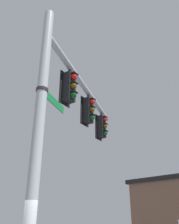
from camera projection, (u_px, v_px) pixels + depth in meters
The scene contains 6 objects.
signal_pole at pixel (38, 136), 5.59m from camera, with size 0.27×0.27×7.83m, color #ADB2B7.
mast_arm at pixel (86, 89), 9.68m from camera, with size 0.22×0.22×6.57m, color #ADB2B7.
traffic_light_nearest_pole at pixel (69, 87), 7.93m from camera, with size 0.54×0.49×1.31m.
traffic_light_mid_inner at pixel (88, 110), 9.59m from camera, with size 0.54×0.49×1.31m.
traffic_light_mid_outer at pixel (102, 127), 11.26m from camera, with size 0.54×0.49×1.31m.
street_name_sign at pixel (49, 97), 6.41m from camera, with size 1.41×0.51×0.22m.
Camera 1 is at (3.75, 3.96, 2.11)m, focal length 38.26 mm.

